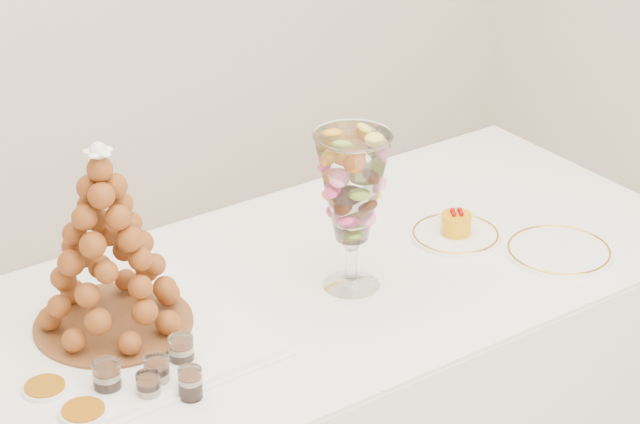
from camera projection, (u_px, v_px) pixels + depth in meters
lace_tray at (108, 349)px, 2.56m from camera, size 0.60×0.46×0.02m
macaron_vase at (352, 190)px, 2.70m from camera, size 0.17×0.17×0.37m
cake_plate at (455, 235)px, 3.01m from camera, size 0.22×0.22×0.01m
spare_plate at (559, 251)px, 2.94m from camera, size 0.25×0.25×0.01m
verrine_a at (107, 379)px, 2.42m from camera, size 0.06×0.06×0.07m
verrine_b at (157, 373)px, 2.44m from camera, size 0.06×0.06×0.07m
verrine_c at (181, 352)px, 2.51m from camera, size 0.07×0.07×0.07m
verrine_d at (148, 388)px, 2.40m from camera, size 0.06×0.06×0.06m
verrine_e at (190, 383)px, 2.41m from camera, size 0.06×0.06×0.06m
ramekin_back at (45, 392)px, 2.42m from camera, size 0.09×0.09×0.03m
ramekin_front at (84, 416)px, 2.35m from camera, size 0.09×0.09×0.03m
croquembouche at (106, 240)px, 2.53m from camera, size 0.36×0.36×0.42m
mousse_cake at (456, 223)px, 3.00m from camera, size 0.07×0.07×0.06m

